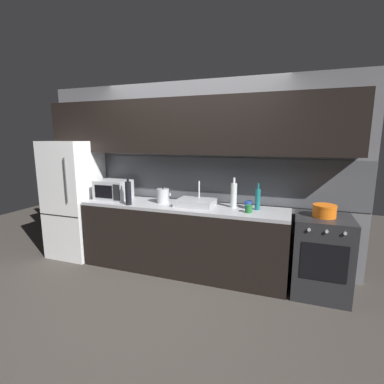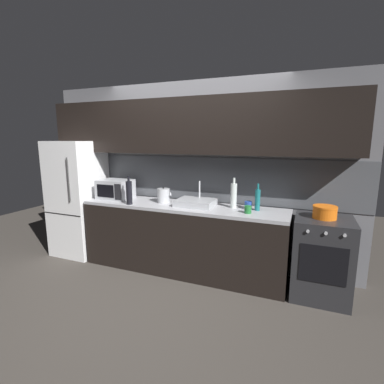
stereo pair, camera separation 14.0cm
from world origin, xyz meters
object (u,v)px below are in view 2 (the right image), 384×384
object	(u,v)px
wine_bottle_dark	(129,192)
cooking_pot	(325,212)
mug_blue	(248,205)
oven_range	(321,258)
kettle	(164,196)
refrigerator	(78,198)
wine_bottle_teal	(258,199)
microwave	(116,189)
wine_bottle_clear	(234,195)
mug_green	(248,210)

from	to	relation	value
wine_bottle_dark	cooking_pot	distance (m)	2.35
wine_bottle_dark	mug_blue	xyz separation A→B (m)	(1.49, 0.32, -0.11)
oven_range	kettle	xyz separation A→B (m)	(-1.97, 0.03, 0.55)
refrigerator	wine_bottle_dark	xyz separation A→B (m)	(1.07, -0.22, 0.20)
oven_range	wine_bottle_teal	world-z (taller)	wine_bottle_teal
microwave	cooking_pot	bearing A→B (deg)	-0.38
kettle	cooking_pot	xyz separation A→B (m)	(1.96, -0.03, -0.03)
wine_bottle_dark	wine_bottle_teal	world-z (taller)	wine_bottle_dark
oven_range	refrigerator	bearing A→B (deg)	179.98
microwave	cooking_pot	distance (m)	2.73
wine_bottle_dark	mug_blue	bearing A→B (deg)	12.00
mug_blue	cooking_pot	distance (m)	0.85
kettle	wine_bottle_clear	distance (m)	0.94
wine_bottle_dark	mug_blue	size ratio (longest dim) A/B	3.86
wine_bottle_dark	cooking_pot	bearing A→B (deg)	5.37
kettle	wine_bottle_teal	distance (m)	1.23
microwave	wine_bottle_teal	distance (m)	2.00
wine_bottle_dark	wine_bottle_teal	size ratio (longest dim) A/B	1.15
mug_green	wine_bottle_dark	bearing A→B (deg)	-175.44
mug_blue	wine_bottle_dark	bearing A→B (deg)	-168.00
oven_range	mug_blue	xyz separation A→B (m)	(-0.85, 0.10, 0.50)
wine_bottle_teal	mug_green	bearing A→B (deg)	-114.36
refrigerator	cooking_pot	bearing A→B (deg)	0.00
refrigerator	mug_green	xyz separation A→B (m)	(2.60, -0.10, 0.09)
mug_green	microwave	bearing A→B (deg)	176.55
mug_blue	oven_range	bearing A→B (deg)	-6.69
kettle	mug_green	size ratio (longest dim) A/B	2.45
wine_bottle_teal	wine_bottle_clear	size ratio (longest dim) A/B	0.86
mug_green	wine_bottle_clear	bearing A→B (deg)	138.15
refrigerator	wine_bottle_dark	world-z (taller)	refrigerator
refrigerator	microwave	distance (m)	0.70
oven_range	kettle	size ratio (longest dim) A/B	4.20
refrigerator	wine_bottle_teal	distance (m)	2.68
kettle	wine_bottle_teal	xyz separation A→B (m)	(1.23, 0.04, 0.04)
wine_bottle_teal	wine_bottle_dark	bearing A→B (deg)	-169.63
refrigerator	cooking_pot	distance (m)	3.41
refrigerator	wine_bottle_teal	world-z (taller)	refrigerator
wine_bottle_clear	cooking_pot	xyz separation A→B (m)	(1.02, -0.10, -0.09)
wine_bottle_teal	cooking_pot	bearing A→B (deg)	-5.84
mug_blue	mug_green	bearing A→B (deg)	-79.85
wine_bottle_clear	cooking_pot	bearing A→B (deg)	-5.43
refrigerator	kettle	distance (m)	1.45
microwave	wine_bottle_clear	xyz separation A→B (m)	(1.70, 0.08, 0.02)
wine_bottle_teal	mug_green	xyz separation A→B (m)	(-0.08, -0.17, -0.09)
wine_bottle_teal	cooking_pot	world-z (taller)	wine_bottle_teal
wine_bottle_clear	cooking_pot	size ratio (longest dim) A/B	1.51
kettle	cooking_pot	world-z (taller)	kettle
microwave	cooking_pot	world-z (taller)	microwave
oven_range	wine_bottle_dark	xyz separation A→B (m)	(-2.34, -0.22, 0.61)
oven_range	mug_blue	world-z (taller)	mug_blue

